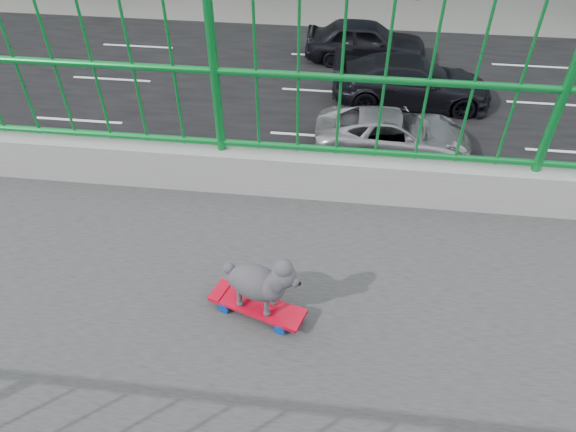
# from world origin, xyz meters

# --- Properties ---
(road) EXTENTS (18.00, 90.00, 0.02)m
(road) POSITION_xyz_m (-13.00, 0.00, 0.01)
(road) COLOR black
(road) RESTS_ON ground
(railing) EXTENTS (3.00, 24.00, 1.42)m
(railing) POSITION_xyz_m (0.00, 0.00, 7.21)
(railing) COLOR gray
(railing) RESTS_ON footbridge
(skateboard) EXTENTS (0.31, 0.54, 0.07)m
(skateboard) POSITION_xyz_m (-0.32, 0.40, 7.05)
(skateboard) COLOR red
(skateboard) RESTS_ON footbridge
(poodle) EXTENTS (0.26, 0.41, 0.36)m
(poodle) POSITION_xyz_m (-0.31, 0.42, 7.26)
(poodle) COLOR #343137
(poodle) RESTS_ON skateboard
(car_2) EXTENTS (2.15, 4.67, 1.30)m
(car_2) POSITION_xyz_m (-12.40, 2.32, 0.65)
(car_2) COLOR gray
(car_2) RESTS_ON ground
(car_3) EXTENTS (2.21, 5.42, 1.57)m
(car_3) POSITION_xyz_m (-15.60, 3.05, 0.79)
(car_3) COLOR black
(car_3) RESTS_ON ground
(car_4) EXTENTS (1.89, 4.70, 1.60)m
(car_4) POSITION_xyz_m (-18.80, 1.45, 0.80)
(car_4) COLOR black
(car_4) RESTS_ON ground
(car_6) EXTENTS (2.53, 5.50, 1.53)m
(car_6) POSITION_xyz_m (-9.20, -0.40, 0.76)
(car_6) COLOR gray
(car_6) RESTS_ON ground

